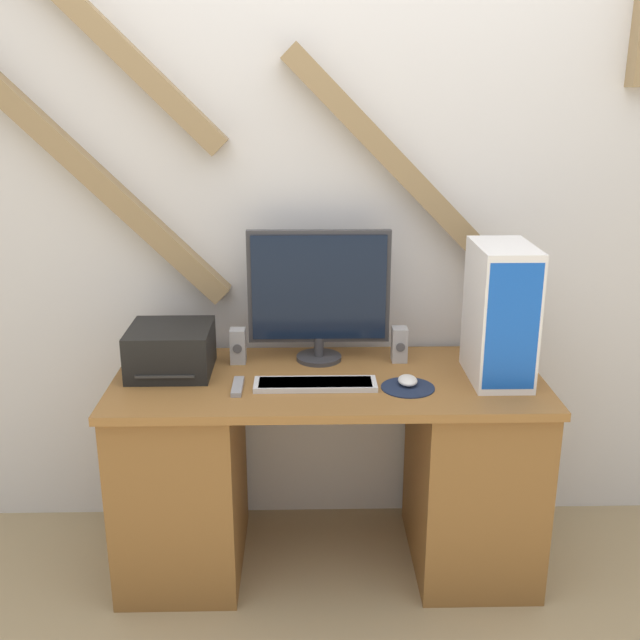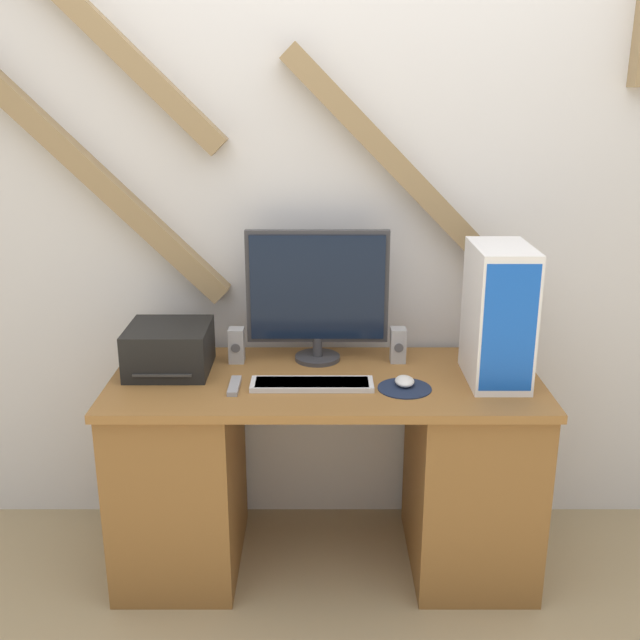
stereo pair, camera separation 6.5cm
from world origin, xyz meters
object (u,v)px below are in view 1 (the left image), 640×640
(speaker_left, at_px, (238,346))
(speaker_right, at_px, (399,344))
(printer, at_px, (171,350))
(monitor, at_px, (319,291))
(mouse, at_px, (408,380))
(remote_control, at_px, (238,387))
(keyboard, at_px, (315,384))
(computer_tower, at_px, (500,313))

(speaker_left, distance_m, speaker_right, 0.60)
(printer, relative_size, speaker_right, 2.24)
(monitor, height_order, printer, monitor)
(printer, relative_size, speaker_left, 2.24)
(printer, bearing_deg, mouse, -9.97)
(speaker_left, bearing_deg, speaker_right, 0.25)
(speaker_left, bearing_deg, remote_control, -86.02)
(keyboard, height_order, remote_control, keyboard)
(mouse, bearing_deg, speaker_left, 158.68)
(monitor, height_order, mouse, monitor)
(mouse, bearing_deg, remote_control, -178.25)
(computer_tower, bearing_deg, mouse, -169.48)
(keyboard, bearing_deg, remote_control, -177.38)
(printer, height_order, speaker_right, printer)
(computer_tower, distance_m, speaker_right, 0.41)
(monitor, relative_size, keyboard, 1.24)
(computer_tower, relative_size, remote_control, 3.15)
(computer_tower, distance_m, remote_control, 0.94)
(printer, bearing_deg, keyboard, -16.47)
(keyboard, distance_m, computer_tower, 0.68)
(mouse, distance_m, speaker_right, 0.24)
(keyboard, relative_size, remote_control, 2.77)
(keyboard, distance_m, printer, 0.54)
(monitor, bearing_deg, remote_control, -135.64)
(keyboard, relative_size, computer_tower, 0.88)
(mouse, bearing_deg, keyboard, -178.98)
(monitor, xyz_separation_m, speaker_right, (0.30, -0.02, -0.20))
(computer_tower, relative_size, speaker_left, 3.68)
(speaker_right, bearing_deg, speaker_left, -179.75)
(computer_tower, height_order, speaker_left, computer_tower)
(monitor, distance_m, remote_control, 0.48)
(keyboard, bearing_deg, speaker_right, 37.38)
(monitor, xyz_separation_m, mouse, (0.30, -0.26, -0.25))
(keyboard, height_order, printer, printer)
(printer, bearing_deg, remote_control, -33.35)
(computer_tower, bearing_deg, keyboard, -174.18)
(keyboard, distance_m, mouse, 0.32)
(monitor, bearing_deg, speaker_right, -4.17)
(computer_tower, distance_m, printer, 1.17)
(printer, distance_m, speaker_right, 0.84)
(keyboard, bearing_deg, mouse, 1.02)
(computer_tower, bearing_deg, printer, 175.68)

